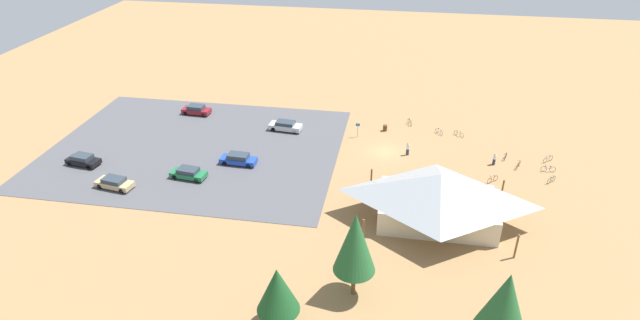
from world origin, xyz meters
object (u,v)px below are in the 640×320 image
Objects in this scene: trash_bin at (385,128)px; car_silver_front_row at (285,126)px; bicycle_white_yard_center at (439,132)px; car_tan_aisle_side at (114,183)px; car_black_by_curb at (83,160)px; bicycle_purple_trailside at (505,157)px; lot_sign at (358,128)px; car_maroon_mid_lot at (196,110)px; pine_mideast at (278,290)px; car_green_second_row at (188,173)px; car_blue_inner_stall at (238,159)px; bicycle_teal_lone_east at (410,122)px; visitor_by_pavilion at (494,159)px; pine_west at (505,304)px; bicycle_silver_yard_right at (548,159)px; bicycle_red_near_porch at (518,165)px; bicycle_orange_front_row at (493,179)px; bicycle_green_by_bin at (551,180)px; pine_east at (355,243)px; visitor_near_lot at (408,149)px; bike_pavilion at (439,195)px; bicycle_blue_yard_front at (548,169)px; bicycle_yellow_edge_south at (459,134)px.

car_silver_front_row is (14.20, 2.32, 0.30)m from trash_bin.
car_tan_aisle_side is at bearing 28.80° from bicycle_white_yard_center.
bicycle_purple_trailside is at bearing -168.77° from car_black_by_curb.
lot_sign is 1.37× the size of bicycle_purple_trailside.
car_maroon_mid_lot is (29.02, -1.00, 0.30)m from trash_bin.
pine_mideast is 3.74× the size of bicycle_purple_trailside.
pine_mideast is 30.02m from car_tan_aisle_side.
car_blue_inner_stall is (-4.97, -4.36, 0.04)m from car_green_second_row.
car_maroon_mid_lot is at bearing -8.21° from lot_sign.
bicycle_teal_lone_east is 1.06× the size of visitor_by_pavilion.
bicycle_white_yard_center is 43.78m from car_tan_aisle_side.
car_green_second_row is at bearing -31.85° from pine_west.
car_silver_front_row is at bearing -5.43° from bicycle_silver_yard_right.
bicycle_red_near_porch is 0.35× the size of car_tan_aisle_side.
car_black_by_curb is (51.03, 4.38, 0.34)m from bicycle_orange_front_row.
bicycle_white_yard_center is (-11.41, -2.91, -1.06)m from lot_sign.
pine_west is at bearing 124.83° from car_silver_front_row.
bicycle_green_by_bin is at bearing 82.59° from bicycle_silver_yard_right.
car_maroon_mid_lot is (50.31, -6.69, 0.35)m from bicycle_silver_yard_right.
car_maroon_mid_lot is at bearing -115.66° from car_black_by_curb.
visitor_near_lot is at bearing -98.96° from pine_east.
trash_bin is at bearing -144.33° from car_blue_inner_stall.
car_maroon_mid_lot is (39.75, -39.14, -4.33)m from pine_west.
bicycle_teal_lone_east is (10.15, -14.76, -0.02)m from bicycle_orange_front_row.
bike_pavilion is 8.39× the size of visitor_near_lot.
bicycle_white_yard_center is 0.32× the size of car_green_second_row.
car_blue_inner_stall is (-12.74, -7.95, 0.04)m from car_tan_aisle_side.
pine_west is 4.90× the size of visitor_by_pavilion.
bicycle_silver_yard_right is at bearing -164.74° from visitor_by_pavilion.
car_tan_aisle_side is (29.81, -12.79, -4.98)m from pine_east.
bicycle_red_near_porch is (-20.95, 5.33, -1.03)m from lot_sign.
bicycle_orange_front_row is 0.87× the size of bicycle_purple_trailside.
pine_east is at bearing 54.78° from bicycle_red_near_porch.
bicycle_white_yard_center is (9.54, -8.24, -0.03)m from bicycle_red_near_porch.
car_silver_front_row reaches higher than bicycle_purple_trailside.
bicycle_red_near_porch is 12.60m from bicycle_white_yard_center.
car_tan_aisle_side is at bearing -23.22° from pine_east.
bicycle_teal_lone_east reaches higher than bicycle_white_yard_center.
lot_sign is at bearing -67.84° from pine_west.
bicycle_orange_front_row is at bearing 151.56° from lot_sign.
bicycle_blue_yard_front is 1.43× the size of bicycle_yellow_edge_south.
pine_mideast is 3.35× the size of bicycle_blue_yard_front.
pine_east is 4.74× the size of visitor_near_lot.
bicycle_yellow_edge_south is 9.87m from visitor_near_lot.
pine_mideast is at bearing 39.90° from pine_east.
bicycle_purple_trailside is 49.02m from car_tan_aisle_side.
bicycle_white_yard_center is 15.66m from bicycle_blue_yard_front.
bicycle_red_near_porch is 0.34× the size of car_silver_front_row.
visitor_by_pavilion is at bearing -165.46° from car_green_second_row.
bicycle_blue_yard_front is (-13.10, 8.58, 0.04)m from bicycle_white_yard_center.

